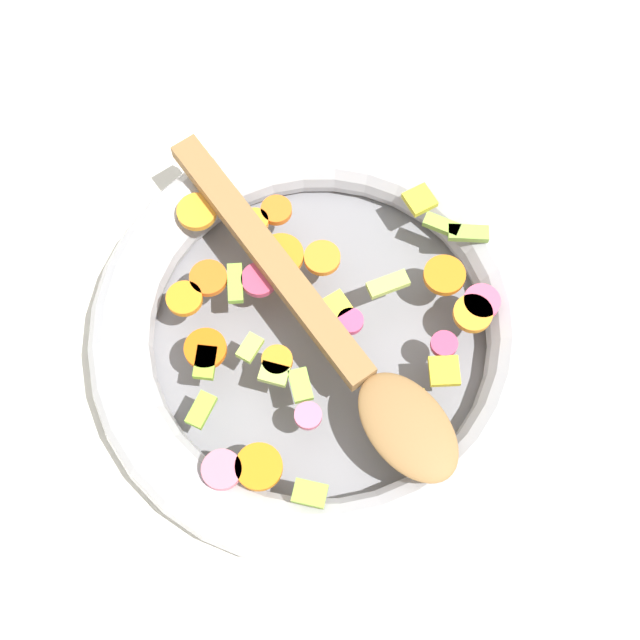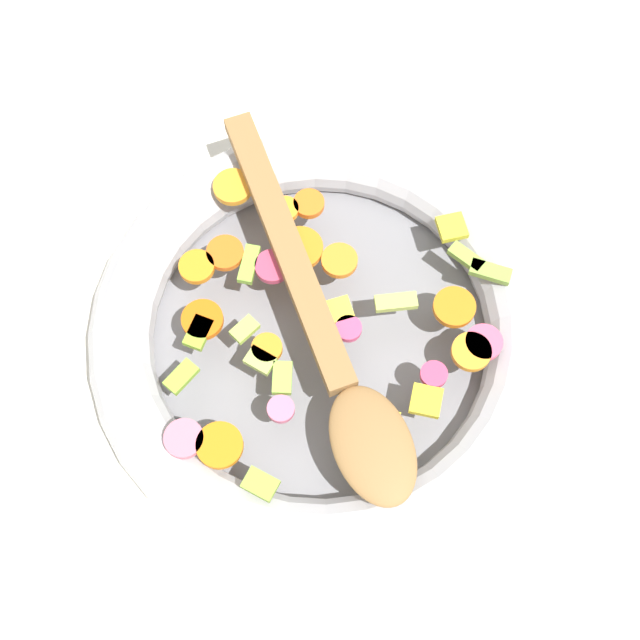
% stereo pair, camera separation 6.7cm
% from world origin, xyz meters
% --- Properties ---
extents(ground_plane, '(4.00, 4.00, 0.00)m').
position_xyz_m(ground_plane, '(0.00, 0.00, 0.00)').
color(ground_plane, silver).
extents(skillet, '(0.36, 0.36, 0.05)m').
position_xyz_m(skillet, '(0.00, 0.00, 0.02)').
color(skillet, slate).
rests_on(skillet, ground_plane).
extents(chopped_vegetables, '(0.26, 0.30, 0.01)m').
position_xyz_m(chopped_vegetables, '(-0.01, -0.00, 0.05)').
color(chopped_vegetables, orange).
rests_on(chopped_vegetables, skillet).
extents(wooden_spoon, '(0.33, 0.06, 0.01)m').
position_xyz_m(wooden_spoon, '(0.02, -0.00, 0.06)').
color(wooden_spoon, olive).
rests_on(wooden_spoon, chopped_vegetables).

